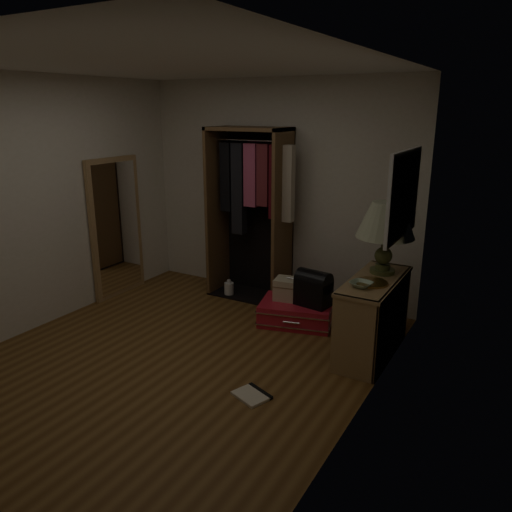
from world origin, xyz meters
name	(u,v)px	position (x,y,z in m)	size (l,w,h in m)	color
ground	(178,358)	(0.00, 0.00, 0.00)	(4.00, 4.00, 0.00)	brown
room_walls	(181,201)	(0.08, 0.04, 1.50)	(3.52, 4.02, 2.60)	beige
console_bookshelf	(374,313)	(1.54, 1.04, 0.39)	(0.42, 1.12, 0.75)	#957248
open_wardrobe	(253,199)	(-0.22, 1.77, 1.21)	(1.06, 0.50, 2.05)	brown
floor_mirror	(116,228)	(-1.70, 1.00, 0.85)	(0.06, 0.80, 1.70)	#A07B4E
pink_suitcase	(296,312)	(0.62, 1.28, 0.12)	(0.90, 0.75, 0.24)	red
train_case	(291,289)	(0.53, 1.32, 0.36)	(0.39, 0.30, 0.25)	#BEB391
black_bag	(313,287)	(0.80, 1.29, 0.44)	(0.39, 0.28, 0.39)	black
table_lamp	(386,222)	(1.54, 1.21, 1.25)	(0.69, 0.69, 0.68)	#434C25
brass_tray	(371,282)	(1.54, 0.87, 0.76)	(0.33, 0.33, 0.02)	olive
ceramic_bowl	(361,284)	(1.49, 0.73, 0.77)	(0.19, 0.19, 0.05)	#99B496
white_jug	(229,289)	(-0.46, 1.60, 0.09)	(0.15, 0.15, 0.21)	silver
floor_book	(253,395)	(0.94, -0.21, 0.01)	(0.34, 0.31, 0.03)	beige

